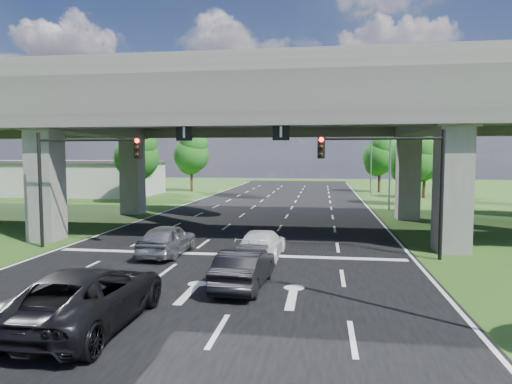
% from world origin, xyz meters
% --- Properties ---
extents(ground, '(160.00, 160.00, 0.00)m').
position_xyz_m(ground, '(0.00, 0.00, 0.00)').
color(ground, '#2F4D18').
rests_on(ground, ground).
extents(road, '(18.00, 120.00, 0.03)m').
position_xyz_m(road, '(0.00, 10.00, 0.01)').
color(road, black).
rests_on(road, ground).
extents(overpass, '(80.00, 15.00, 10.00)m').
position_xyz_m(overpass, '(0.00, 12.00, 7.92)').
color(overpass, '#353330').
rests_on(overpass, ground).
extents(warehouse, '(20.00, 10.00, 4.00)m').
position_xyz_m(warehouse, '(-26.00, 35.00, 2.00)').
color(warehouse, '#9E9E99').
rests_on(warehouse, ground).
extents(signal_right, '(5.76, 0.54, 6.00)m').
position_xyz_m(signal_right, '(7.82, 3.94, 4.19)').
color(signal_right, black).
rests_on(signal_right, ground).
extents(signal_left, '(5.76, 0.54, 6.00)m').
position_xyz_m(signal_left, '(-7.82, 3.94, 4.19)').
color(signal_left, black).
rests_on(signal_left, ground).
extents(streetlight_far, '(3.38, 0.25, 10.00)m').
position_xyz_m(streetlight_far, '(10.10, 24.00, 5.85)').
color(streetlight_far, gray).
rests_on(streetlight_far, ground).
extents(streetlight_beyond, '(3.38, 0.25, 10.00)m').
position_xyz_m(streetlight_beyond, '(10.10, 40.00, 5.85)').
color(streetlight_beyond, gray).
rests_on(streetlight_beyond, ground).
extents(tree_left_near, '(4.50, 4.50, 7.80)m').
position_xyz_m(tree_left_near, '(-13.95, 26.00, 4.82)').
color(tree_left_near, black).
rests_on(tree_left_near, ground).
extents(tree_left_mid, '(3.91, 3.90, 6.76)m').
position_xyz_m(tree_left_mid, '(-16.95, 34.00, 4.17)').
color(tree_left_mid, black).
rests_on(tree_left_mid, ground).
extents(tree_left_far, '(4.80, 4.80, 8.32)m').
position_xyz_m(tree_left_far, '(-12.95, 42.00, 5.14)').
color(tree_left_far, black).
rests_on(tree_left_far, ground).
extents(tree_right_near, '(4.20, 4.20, 7.28)m').
position_xyz_m(tree_right_near, '(13.05, 28.00, 4.50)').
color(tree_right_near, black).
rests_on(tree_right_near, ground).
extents(tree_right_mid, '(3.91, 3.90, 6.76)m').
position_xyz_m(tree_right_mid, '(16.05, 36.00, 4.17)').
color(tree_right_mid, black).
rests_on(tree_right_mid, ground).
extents(tree_right_far, '(4.50, 4.50, 7.80)m').
position_xyz_m(tree_right_far, '(12.05, 44.00, 4.82)').
color(tree_right_far, black).
rests_on(tree_right_far, ground).
extents(car_silver, '(1.89, 4.44, 1.50)m').
position_xyz_m(car_silver, '(-2.78, 3.00, 0.78)').
color(car_silver, '#9B9DA2').
rests_on(car_silver, road).
extents(car_dark, '(1.78, 4.43, 1.43)m').
position_xyz_m(car_dark, '(1.80, -1.80, 0.75)').
color(car_dark, black).
rests_on(car_dark, road).
extents(car_white, '(2.02, 4.63, 1.32)m').
position_xyz_m(car_white, '(1.80, 3.00, 0.69)').
color(car_white, silver).
rests_on(car_white, road).
extents(car_trailing, '(2.79, 5.99, 1.66)m').
position_xyz_m(car_trailing, '(-1.92, -6.14, 0.86)').
color(car_trailing, black).
rests_on(car_trailing, road).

